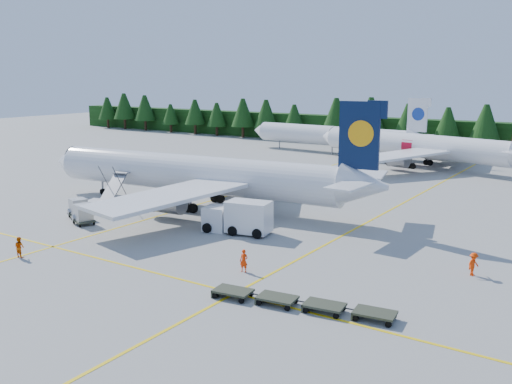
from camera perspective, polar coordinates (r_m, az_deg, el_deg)
The scene contains 15 objects.
ground at distance 48.50m, azimuth -3.76°, elevation -6.44°, with size 320.00×320.00×0.00m, color gray.
taxi_stripe_a at distance 72.10m, azimuth -2.99°, elevation -0.42°, with size 0.25×120.00×0.01m, color yellow.
taxi_stripe_b at distance 62.56m, azimuth 11.91°, elevation -2.52°, with size 0.25×120.00×0.01m, color yellow.
taxi_stripe_cross at distance 44.15m, azimuth -8.53°, elevation -8.39°, with size 80.00×0.25×0.01m, color yellow.
treeline_hedge at distance 122.45m, azimuth 20.25°, elevation 5.26°, with size 220.00×4.00×6.00m, color black.
airliner_navy at distance 66.79m, azimuth -6.90°, elevation 1.83°, with size 43.08×35.30×12.53m.
airliner_red at distance 99.46m, azimuth 15.09°, elevation 4.54°, with size 39.09×31.79×11.54m.
airliner_far_left at distance 113.54m, azimuth 6.98°, elevation 5.69°, with size 38.05×6.32×11.06m.
airstairs at distance 66.71m, azimuth -14.75°, elevation -1.05°, with size 4.69×6.37×3.82m.
service_truck at distance 55.14m, azimuth -1.89°, elevation -2.49°, with size 6.97×3.62×3.20m.
dolly_train at distance 38.10m, azimuth 4.47°, elevation -10.83°, with size 12.33×3.83×0.15m.
uld_pair at distance 62.23m, azimuth -17.12°, elevation -1.74°, with size 5.34×3.96×1.77m.
crew_a at distance 44.48m, azimuth -1.23°, elevation -6.89°, with size 0.65×0.43×1.79m, color #FF3305.
crew_b at distance 51.90m, azimuth -22.58°, elevation -5.11°, with size 0.85×0.67×1.76m, color #E45604.
crew_c at distance 46.69m, azimuth 20.92°, elevation -6.76°, with size 0.75×0.51×1.81m, color #FF3A05.
Camera 1 is at (28.09, -36.58, 15.00)m, focal length 40.00 mm.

